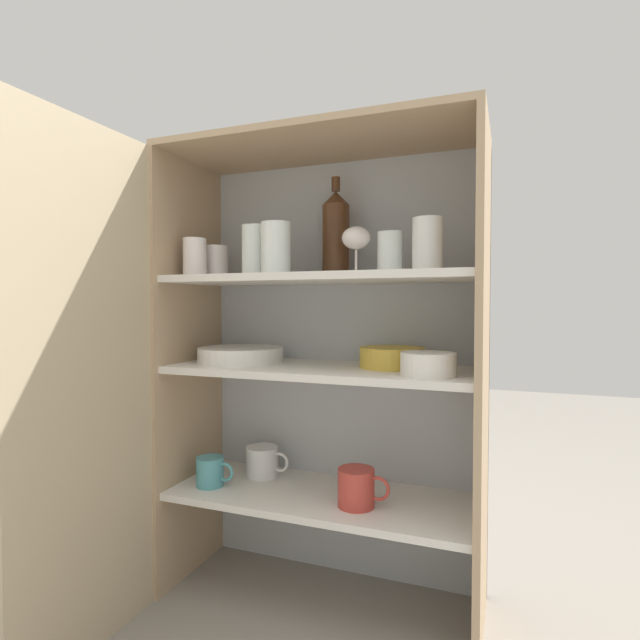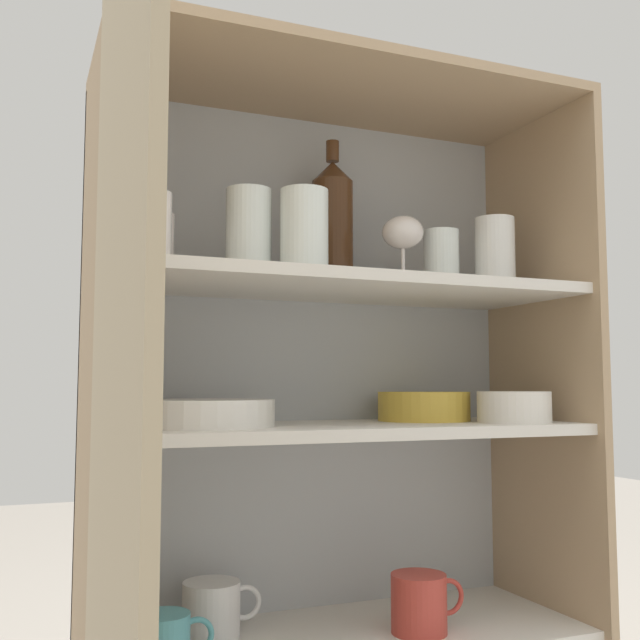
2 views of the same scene
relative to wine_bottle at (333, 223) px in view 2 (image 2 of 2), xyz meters
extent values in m
cube|color=#B2B7BC|center=(-0.02, 0.09, -0.41)|extent=(0.88, 0.02, 1.27)
cube|color=tan|center=(-0.45, -0.09, -0.41)|extent=(0.02, 0.36, 1.27)
cube|color=tan|center=(0.42, -0.09, -0.41)|extent=(0.02, 0.36, 1.27)
cube|color=tan|center=(-0.02, -0.09, 0.24)|extent=(0.88, 0.36, 0.02)
cube|color=silver|center=(-0.02, -0.09, -0.75)|extent=(0.85, 0.33, 0.02)
cube|color=silver|center=(-0.02, -0.09, -0.39)|extent=(0.85, 0.33, 0.02)
cube|color=silver|center=(-0.02, -0.09, -0.14)|extent=(0.85, 0.33, 0.02)
cube|color=tan|center=(-0.46, -0.49, -0.41)|extent=(0.02, 0.44, 1.27)
cylinder|color=silver|center=(-0.38, -0.16, -0.07)|extent=(0.07, 0.07, 0.11)
cylinder|color=white|center=(-0.20, -0.12, -0.06)|extent=(0.08, 0.08, 0.14)
cylinder|color=white|center=(0.29, -0.13, -0.06)|extent=(0.08, 0.08, 0.13)
cylinder|color=silver|center=(-0.36, -0.08, -0.08)|extent=(0.08, 0.08, 0.10)
cylinder|color=white|center=(0.18, -0.10, -0.07)|extent=(0.07, 0.07, 0.11)
cylinder|color=white|center=(-0.12, -0.16, -0.06)|extent=(0.08, 0.08, 0.14)
cylinder|color=silver|center=(0.10, -0.11, -0.12)|extent=(0.06, 0.06, 0.01)
cylinder|color=silver|center=(0.10, -0.11, -0.09)|extent=(0.01, 0.01, 0.06)
ellipsoid|color=silver|center=(0.10, -0.11, -0.03)|extent=(0.08, 0.08, 0.06)
cylinder|color=#4C2D19|center=(0.00, 0.00, -0.02)|extent=(0.08, 0.08, 0.21)
cone|color=#4C2D19|center=(0.00, 0.00, 0.10)|extent=(0.08, 0.08, 0.04)
cylinder|color=#4C2D19|center=(0.00, 0.00, 0.14)|extent=(0.03, 0.03, 0.04)
cylinder|color=white|center=(-0.28, -0.07, -0.38)|extent=(0.26, 0.26, 0.01)
cylinder|color=white|center=(-0.28, -0.07, -0.37)|extent=(0.26, 0.26, 0.01)
cylinder|color=white|center=(-0.28, -0.07, -0.36)|extent=(0.26, 0.26, 0.01)
cylinder|color=white|center=(-0.28, -0.07, -0.35)|extent=(0.26, 0.26, 0.01)
cylinder|color=white|center=(-0.28, -0.07, -0.34)|extent=(0.26, 0.26, 0.01)
cylinder|color=gold|center=(0.18, -0.04, -0.35)|extent=(0.18, 0.18, 0.06)
torus|color=gold|center=(0.18, -0.04, -0.33)|extent=(0.18, 0.18, 0.01)
cylinder|color=silver|center=(0.30, -0.16, -0.35)|extent=(0.13, 0.13, 0.06)
torus|color=silver|center=(0.30, -0.16, -0.33)|extent=(0.13, 0.13, 0.01)
cylinder|color=white|center=(-0.24, -0.02, -0.70)|extent=(0.10, 0.10, 0.09)
torus|color=white|center=(-0.18, -0.02, -0.69)|extent=(0.06, 0.01, 0.06)
torus|color=teal|center=(-0.29, -0.15, -0.70)|extent=(0.06, 0.01, 0.06)
cylinder|color=#BC3D33|center=(0.10, -0.14, -0.69)|extent=(0.10, 0.10, 0.10)
torus|color=#BC3D33|center=(0.16, -0.14, -0.69)|extent=(0.06, 0.01, 0.06)
camera|label=1|loc=(0.48, -1.39, -0.21)|focal=28.00mm
camera|label=2|loc=(-0.56, -1.31, -0.32)|focal=42.00mm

